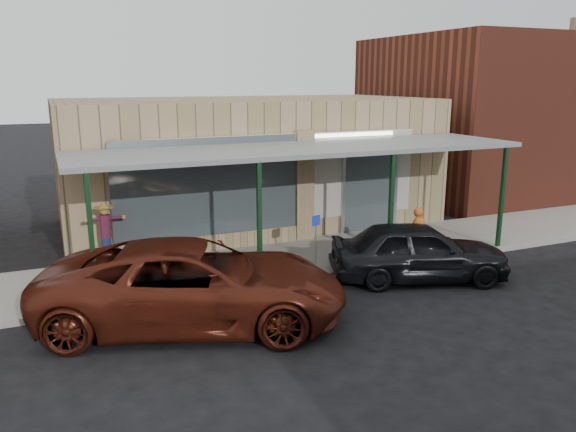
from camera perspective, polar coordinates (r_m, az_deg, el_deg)
name	(u,v)px	position (r m, az deg, el deg)	size (l,w,h in m)	color
ground	(373,308)	(12.46, 8.60, -9.19)	(120.00, 120.00, 0.00)	black
sidewalk	(303,257)	(15.40, 1.55, -4.22)	(40.00, 3.20, 0.15)	gray
storefront	(247,162)	(19.09, -4.19, 5.47)	(12.00, 6.25, 4.20)	tan
awning	(305,151)	(14.73, 1.69, 6.66)	(12.00, 3.00, 3.04)	slate
block_buildings_near	(289,109)	(20.61, 0.12, 10.79)	(61.00, 8.00, 8.00)	maroon
barrel_scarecrow	(107,245)	(15.00, -17.92, -2.81)	(1.01, 0.82, 1.70)	#4B301E
barrel_pumpkin	(159,264)	(14.20, -12.94, -4.82)	(0.72, 0.72, 0.68)	#4B301E
handicap_sign	(316,233)	(14.46, 2.87, -1.71)	(0.26, 0.10, 1.28)	gray
parked_sedan	(418,251)	(14.11, 13.12, -3.48)	(4.62, 3.04, 1.61)	black
car_maroon	(194,284)	(11.44, -9.51, -6.82)	(2.79, 6.05, 1.68)	#521C10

